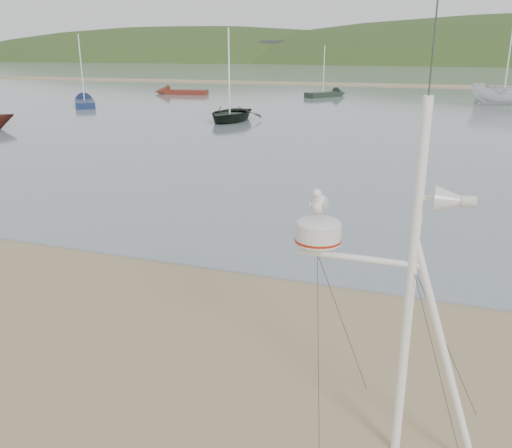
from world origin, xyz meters
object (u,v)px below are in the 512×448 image
(boat_white, at_px, (507,74))
(sailboat_dark_mid, at_px, (331,94))
(dinghy_red_far, at_px, (174,92))
(boat_dark, at_px, (229,84))
(mast_rig, at_px, (397,362))
(sailboat_blue_near, at_px, (84,102))

(boat_white, height_order, sailboat_dark_mid, boat_white)
(boat_white, height_order, dinghy_red_far, boat_white)
(sailboat_dark_mid, bearing_deg, boat_white, -21.31)
(boat_dark, bearing_deg, mast_rig, -65.09)
(boat_white, height_order, sailboat_blue_near, sailboat_blue_near)
(mast_rig, xyz_separation_m, boat_dark, (-13.55, 27.80, 1.23))
(mast_rig, distance_m, sailboat_blue_near, 45.02)
(boat_white, xyz_separation_m, sailboat_blue_near, (-33.51, -9.90, -2.38))
(mast_rig, relative_size, dinghy_red_far, 0.83)
(boat_dark, distance_m, sailboat_blue_near, 17.28)
(sailboat_dark_mid, distance_m, sailboat_blue_near, 24.03)
(boat_dark, xyz_separation_m, sailboat_dark_mid, (1.97, 22.11, -2.13))
(boat_dark, relative_size, dinghy_red_far, 0.80)
(sailboat_dark_mid, bearing_deg, mast_rig, -76.94)
(boat_dark, bearing_deg, boat_white, 41.46)
(mast_rig, relative_size, boat_dark, 1.04)
(boat_white, bearing_deg, sailboat_blue_near, 125.59)
(boat_dark, relative_size, boat_white, 0.91)
(mast_rig, bearing_deg, dinghy_red_far, 120.69)
(mast_rig, distance_m, dinghy_red_far, 54.82)
(boat_white, xyz_separation_m, sailboat_dark_mid, (-15.53, 6.06, -2.38))
(sailboat_blue_near, bearing_deg, boat_dark, -21.03)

